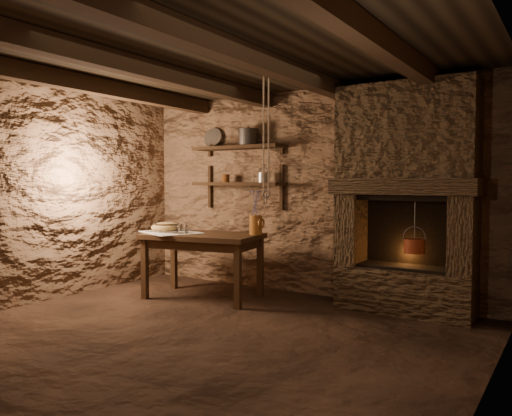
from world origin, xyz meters
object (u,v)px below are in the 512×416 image
Objects in this scene: stoneware_jug at (256,215)px; iron_stockpot at (248,138)px; work_table at (203,263)px; wooden_bowl at (166,227)px; red_pot at (414,245)px.

iron_stockpot is at bearing 135.39° from stoneware_jug.
work_table is 5.80× the size of iron_stockpot.
work_table is at bearing -154.01° from stoneware_jug.
stoneware_jug is at bearing 12.76° from work_table.
wooden_bowl is (-1.14, -0.23, -0.17)m from stoneware_jug.
red_pot is (2.23, 0.56, 0.30)m from work_table.
wooden_bowl is 0.67× the size of red_pot.
stoneware_jug is 0.93× the size of red_pot.
work_table is 1.62m from iron_stockpot.
red_pot is at bearing 14.18° from stoneware_jug.
work_table is at bearing -103.55° from iron_stockpot.
red_pot is (1.66, 0.32, -0.25)m from stoneware_jug.
stoneware_jug is 1.39× the size of wooden_bowl.
stoneware_jug is 2.08× the size of iron_stockpot.
wooden_bowl is at bearing -137.85° from iron_stockpot.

